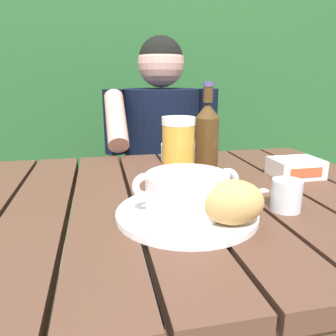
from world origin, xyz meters
TOP-DOWN VIEW (x-y plane):
  - dining_table at (0.00, 0.00)m, footprint 1.16×0.82m
  - hedge_backdrop at (0.06, 1.68)m, footprint 3.49×0.95m
  - chair_near_diner at (0.14, 0.85)m, footprint 0.43×0.48m
  - person_eating at (0.13, 0.65)m, footprint 0.48×0.47m
  - serving_plate at (0.03, -0.12)m, footprint 0.27×0.27m
  - soup_bowl at (0.03, -0.12)m, footprint 0.21×0.16m
  - bread_roll at (0.09, -0.19)m, footprint 0.12×0.09m
  - beer_glass at (0.06, 0.08)m, footprint 0.08×0.08m
  - beer_bottle at (0.16, 0.15)m, footprint 0.07×0.07m
  - water_glass_small at (0.23, -0.13)m, footprint 0.06×0.06m
  - butter_tub at (0.38, 0.07)m, footprint 0.13×0.10m
  - table_knife at (0.15, -0.04)m, footprint 0.17×0.05m
  - diner_bowl at (0.14, 0.31)m, footprint 0.15×0.15m

SIDE VIEW (x-z plane):
  - chair_near_diner at x=0.14m, z-range 0.01..0.89m
  - dining_table at x=0.00m, z-range 0.28..1.05m
  - person_eating at x=0.13m, z-range 0.11..1.30m
  - table_knife at x=0.15m, z-range 0.77..0.78m
  - serving_plate at x=0.03m, z-range 0.77..0.78m
  - butter_tub at x=0.38m, z-range 0.77..0.82m
  - diner_bowl at x=0.14m, z-range 0.77..0.82m
  - water_glass_small at x=0.23m, z-range 0.77..0.83m
  - soup_bowl at x=0.03m, z-range 0.78..0.86m
  - bread_roll at x=0.09m, z-range 0.78..0.86m
  - beer_glass at x=0.06m, z-range 0.77..0.94m
  - beer_bottle at x=0.16m, z-range 0.75..1.00m
  - hedge_backdrop at x=0.06m, z-range 0.01..2.21m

